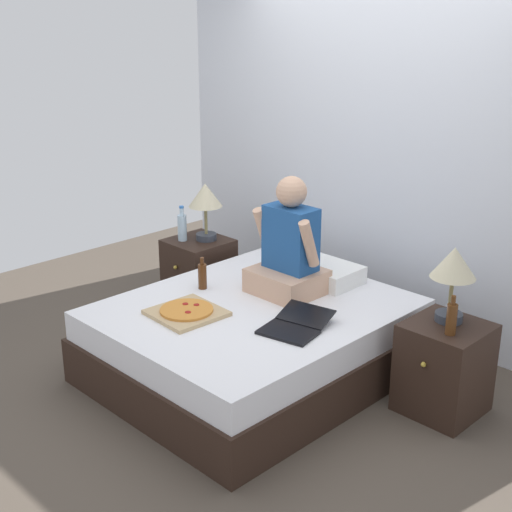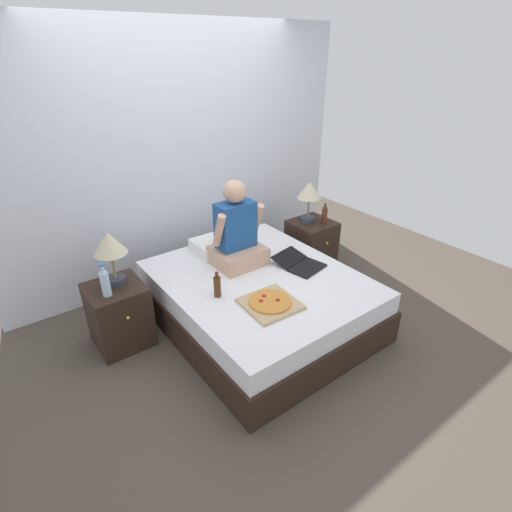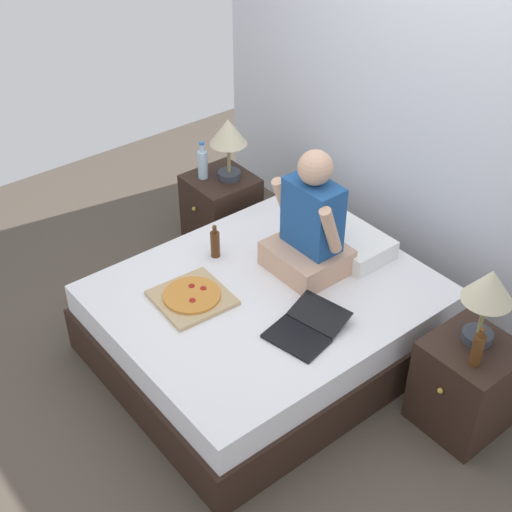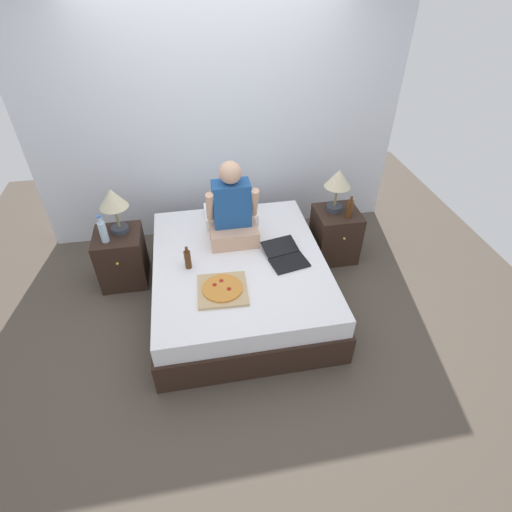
{
  "view_description": "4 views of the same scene",
  "coord_description": "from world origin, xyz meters",
  "px_view_note": "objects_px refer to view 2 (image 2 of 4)",
  "views": [
    {
      "loc": [
        2.95,
        -2.92,
        2.28
      ],
      "look_at": [
        0.03,
        -0.01,
        0.83
      ],
      "focal_mm": 50.0,
      "sensor_mm": 36.0,
      "label": 1
    },
    {
      "loc": [
        -1.81,
        -2.36,
        2.27
      ],
      "look_at": [
        -0.09,
        -0.07,
        0.74
      ],
      "focal_mm": 28.0,
      "sensor_mm": 36.0,
      "label": 2
    },
    {
      "loc": [
        2.47,
        -2.06,
        3.09
      ],
      "look_at": [
        0.04,
        -0.11,
        0.8
      ],
      "focal_mm": 50.0,
      "sensor_mm": 36.0,
      "label": 3
    },
    {
      "loc": [
        -0.35,
        -2.77,
        2.74
      ],
      "look_at": [
        0.12,
        -0.21,
        0.66
      ],
      "focal_mm": 28.0,
      "sensor_mm": 36.0,
      "label": 4
    }
  ],
  "objects_px": {
    "beer_bottle_on_bed": "(217,286)",
    "lamp_on_right_nightstand": "(309,193)",
    "nightstand_right": "(311,245)",
    "bed": "(259,300)",
    "beer_bottle": "(324,215)",
    "pizza_box": "(270,303)",
    "water_bottle": "(105,283)",
    "laptop": "(301,264)",
    "nightstand_left": "(119,315)",
    "lamp_on_left_nightstand": "(110,247)",
    "person_seated": "(237,234)"
  },
  "relations": [
    {
      "from": "water_bottle",
      "to": "laptop",
      "type": "xyz_separation_m",
      "value": [
        1.6,
        -0.47,
        -0.16
      ]
    },
    {
      "from": "beer_bottle",
      "to": "laptop",
      "type": "distance_m",
      "value": 0.89
    },
    {
      "from": "lamp_on_left_nightstand",
      "to": "nightstand_right",
      "type": "xyz_separation_m",
      "value": [
        2.16,
        -0.05,
        -0.6
      ]
    },
    {
      "from": "person_seated",
      "to": "lamp_on_left_nightstand",
      "type": "bearing_deg",
      "value": 169.24
    },
    {
      "from": "beer_bottle",
      "to": "laptop",
      "type": "relative_size",
      "value": 0.49
    },
    {
      "from": "nightstand_right",
      "to": "laptop",
      "type": "height_order",
      "value": "laptop"
    },
    {
      "from": "nightstand_left",
      "to": "beer_bottle_on_bed",
      "type": "height_order",
      "value": "beer_bottle_on_bed"
    },
    {
      "from": "laptop",
      "to": "beer_bottle_on_bed",
      "type": "height_order",
      "value": "beer_bottle_on_bed"
    },
    {
      "from": "beer_bottle_on_bed",
      "to": "lamp_on_right_nightstand",
      "type": "bearing_deg",
      "value": 20.52
    },
    {
      "from": "nightstand_right",
      "to": "laptop",
      "type": "distance_m",
      "value": 0.91
    },
    {
      "from": "nightstand_left",
      "to": "laptop",
      "type": "bearing_deg",
      "value": -20.28
    },
    {
      "from": "laptop",
      "to": "lamp_on_left_nightstand",
      "type": "bearing_deg",
      "value": 157.54
    },
    {
      "from": "nightstand_left",
      "to": "pizza_box",
      "type": "relative_size",
      "value": 1.31
    },
    {
      "from": "beer_bottle",
      "to": "pizza_box",
      "type": "height_order",
      "value": "beer_bottle"
    },
    {
      "from": "beer_bottle",
      "to": "person_seated",
      "type": "bearing_deg",
      "value": -177.54
    },
    {
      "from": "person_seated",
      "to": "beer_bottle",
      "type": "bearing_deg",
      "value": 2.46
    },
    {
      "from": "water_bottle",
      "to": "nightstand_right",
      "type": "relative_size",
      "value": 0.5
    },
    {
      "from": "bed",
      "to": "person_seated",
      "type": "distance_m",
      "value": 0.63
    },
    {
      "from": "lamp_on_right_nightstand",
      "to": "pizza_box",
      "type": "xyz_separation_m",
      "value": [
        -1.26,
        -0.92,
        -0.38
      ]
    },
    {
      "from": "beer_bottle_on_bed",
      "to": "bed",
      "type": "bearing_deg",
      "value": 4.68
    },
    {
      "from": "lamp_on_right_nightstand",
      "to": "person_seated",
      "type": "relative_size",
      "value": 0.58
    },
    {
      "from": "lamp_on_right_nightstand",
      "to": "pizza_box",
      "type": "height_order",
      "value": "lamp_on_right_nightstand"
    },
    {
      "from": "lamp_on_right_nightstand",
      "to": "laptop",
      "type": "bearing_deg",
      "value": -136.93
    },
    {
      "from": "pizza_box",
      "to": "person_seated",
      "type": "bearing_deg",
      "value": 75.55
    },
    {
      "from": "nightstand_right",
      "to": "beer_bottle",
      "type": "xyz_separation_m",
      "value": [
        0.07,
        -0.1,
        0.37
      ]
    },
    {
      "from": "bed",
      "to": "beer_bottle",
      "type": "height_order",
      "value": "beer_bottle"
    },
    {
      "from": "pizza_box",
      "to": "beer_bottle_on_bed",
      "type": "bearing_deg",
      "value": 126.11
    },
    {
      "from": "lamp_on_left_nightstand",
      "to": "nightstand_right",
      "type": "distance_m",
      "value": 2.24
    },
    {
      "from": "lamp_on_right_nightstand",
      "to": "beer_bottle_on_bed",
      "type": "bearing_deg",
      "value": -159.48
    },
    {
      "from": "nightstand_left",
      "to": "pizza_box",
      "type": "height_order",
      "value": "nightstand_left"
    },
    {
      "from": "beer_bottle",
      "to": "laptop",
      "type": "bearing_deg",
      "value": -148.56
    },
    {
      "from": "pizza_box",
      "to": "lamp_on_right_nightstand",
      "type": "bearing_deg",
      "value": 36.17
    },
    {
      "from": "nightstand_right",
      "to": "lamp_on_right_nightstand",
      "type": "distance_m",
      "value": 0.61
    },
    {
      "from": "lamp_on_left_nightstand",
      "to": "beer_bottle_on_bed",
      "type": "distance_m",
      "value": 0.89
    },
    {
      "from": "beer_bottle_on_bed",
      "to": "nightstand_right",
      "type": "bearing_deg",
      "value": 18.5
    },
    {
      "from": "nightstand_left",
      "to": "lamp_on_left_nightstand",
      "type": "bearing_deg",
      "value": 51.37
    },
    {
      "from": "water_bottle",
      "to": "pizza_box",
      "type": "relative_size",
      "value": 0.66
    },
    {
      "from": "beer_bottle_on_bed",
      "to": "person_seated",
      "type": "bearing_deg",
      "value": 39.67
    },
    {
      "from": "lamp_on_left_nightstand",
      "to": "pizza_box",
      "type": "relative_size",
      "value": 1.07
    },
    {
      "from": "lamp_on_left_nightstand",
      "to": "beer_bottle_on_bed",
      "type": "bearing_deg",
      "value": -42.93
    },
    {
      "from": "nightstand_right",
      "to": "pizza_box",
      "type": "bearing_deg",
      "value": -145.97
    },
    {
      "from": "lamp_on_right_nightstand",
      "to": "laptop",
      "type": "height_order",
      "value": "lamp_on_right_nightstand"
    },
    {
      "from": "nightstand_right",
      "to": "laptop",
      "type": "bearing_deg",
      "value": -140.63
    },
    {
      "from": "bed",
      "to": "beer_bottle_on_bed",
      "type": "bearing_deg",
      "value": -175.32
    },
    {
      "from": "laptop",
      "to": "beer_bottle_on_bed",
      "type": "bearing_deg",
      "value": 177.22
    },
    {
      "from": "beer_bottle",
      "to": "person_seated",
      "type": "distance_m",
      "value": 1.18
    },
    {
      "from": "lamp_on_left_nightstand",
      "to": "person_seated",
      "type": "xyz_separation_m",
      "value": [
        1.05,
        -0.2,
        -0.11
      ]
    },
    {
      "from": "person_seated",
      "to": "pizza_box",
      "type": "height_order",
      "value": "person_seated"
    },
    {
      "from": "pizza_box",
      "to": "laptop",
      "type": "bearing_deg",
      "value": 27.12
    },
    {
      "from": "bed",
      "to": "beer_bottle_on_bed",
      "type": "xyz_separation_m",
      "value": [
        -0.45,
        -0.04,
        0.34
      ]
    }
  ]
}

